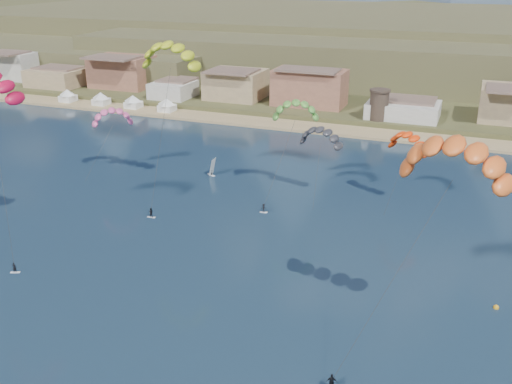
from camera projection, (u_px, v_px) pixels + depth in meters
ground at (153, 373)px, 64.21m from camera, size 2400.00×2400.00×0.00m
beach at (354, 131)px, 155.84m from camera, size 2200.00×12.00×0.90m
land at (454, 11)px, 548.77m from camera, size 2200.00×900.00×4.00m
foothills at (465, 45)px, 254.47m from camera, size 940.00×210.00×18.00m
town at (241, 82)px, 180.22m from camera, size 400.00×24.00×12.00m
watchtower at (379, 104)px, 158.80m from camera, size 5.82×5.82×8.60m
beach_tents at (116, 97)px, 180.14m from camera, size 43.40×6.40×5.00m
kitesurfer_yellow at (170, 52)px, 102.69m from camera, size 12.00×13.73×31.20m
kitesurfer_orange at (456, 153)px, 60.59m from camera, size 16.85×17.22×28.91m
kitesurfer_green at (295, 108)px, 107.83m from camera, size 9.91×14.66×20.85m
distant_kite_pink at (112, 114)px, 121.21m from camera, size 9.24×8.32×16.39m
distant_kite_dark at (321, 133)px, 108.61m from camera, size 9.65×6.59×16.06m
distant_kite_orange at (409, 139)px, 105.23m from camera, size 9.47×7.94×16.04m
windsurfer at (212, 170)px, 123.72m from camera, size 2.41×2.42×3.84m
buoy at (496, 307)px, 76.18m from camera, size 0.76×0.76×0.76m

